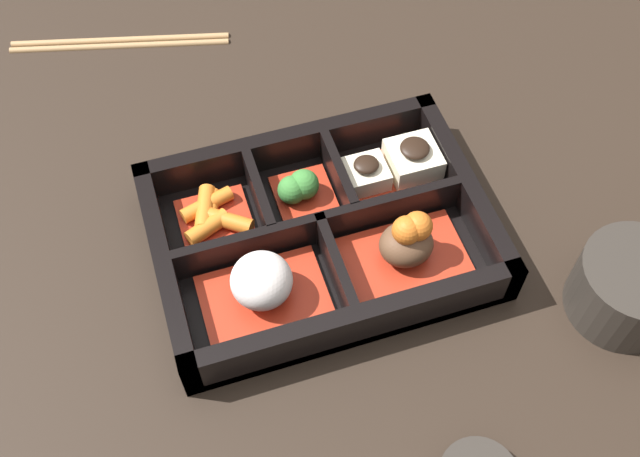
# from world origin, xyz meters

# --- Properties ---
(ground_plane) EXTENTS (3.00, 3.00, 0.00)m
(ground_plane) POSITION_xyz_m (0.00, 0.00, 0.00)
(ground_plane) COLOR black
(bento_base) EXTENTS (0.27, 0.20, 0.01)m
(bento_base) POSITION_xyz_m (0.00, 0.00, 0.01)
(bento_base) COLOR black
(bento_base) RESTS_ON ground_plane
(bento_rim) EXTENTS (0.27, 0.20, 0.04)m
(bento_rim) POSITION_xyz_m (0.00, -0.00, 0.02)
(bento_rim) COLOR black
(bento_rim) RESTS_ON ground_plane
(bowl_stew) EXTENTS (0.10, 0.06, 0.05)m
(bowl_stew) POSITION_xyz_m (-0.06, 0.04, 0.03)
(bowl_stew) COLOR #B22D19
(bowl_stew) RESTS_ON bento_base
(bowl_rice) EXTENTS (0.10, 0.06, 0.05)m
(bowl_rice) POSITION_xyz_m (0.06, 0.04, 0.03)
(bowl_rice) COLOR #B22D19
(bowl_rice) RESTS_ON bento_base
(bowl_tofu) EXTENTS (0.08, 0.06, 0.04)m
(bowl_tofu) POSITION_xyz_m (-0.08, -0.04, 0.02)
(bowl_tofu) COLOR #B22D19
(bowl_tofu) RESTS_ON bento_base
(bowl_greens) EXTENTS (0.05, 0.06, 0.03)m
(bowl_greens) POSITION_xyz_m (0.00, -0.04, 0.02)
(bowl_greens) COLOR #B22D19
(bowl_greens) RESTS_ON bento_base
(bowl_carrots) EXTENTS (0.06, 0.06, 0.02)m
(bowl_carrots) POSITION_xyz_m (0.08, -0.04, 0.02)
(bowl_carrots) COLOR #B22D19
(bowl_carrots) RESTS_ON bento_base
(tea_cup) EXTENTS (0.09, 0.09, 0.06)m
(tea_cup) POSITION_xyz_m (-0.21, 0.13, 0.03)
(tea_cup) COLOR #2D2823
(tea_cup) RESTS_ON ground_plane
(chopsticks) EXTENTS (0.22, 0.07, 0.01)m
(chopsticks) POSITION_xyz_m (0.12, -0.30, 0.00)
(chopsticks) COLOR #A87F51
(chopsticks) RESTS_ON ground_plane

